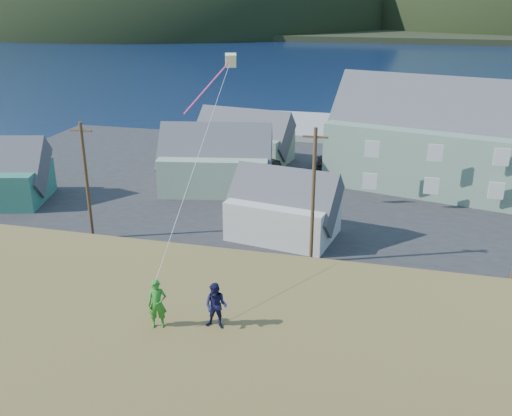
# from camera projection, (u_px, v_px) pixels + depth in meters

# --- Properties ---
(ground) EXTENTS (900.00, 900.00, 0.00)m
(ground) POSITION_uv_depth(u_px,v_px,m) (297.00, 272.00, 37.02)
(ground) COLOR #0A1638
(ground) RESTS_ON ground
(grass_strip) EXTENTS (110.00, 8.00, 0.10)m
(grass_strip) POSITION_uv_depth(u_px,v_px,m) (292.00, 286.00, 35.19)
(grass_strip) COLOR #4C3D19
(grass_strip) RESTS_ON ground
(waterfront_lot) EXTENTS (72.00, 36.00, 0.12)m
(waterfront_lot) POSITION_uv_depth(u_px,v_px,m) (330.00, 189.00, 52.39)
(waterfront_lot) COLOR #28282B
(waterfront_lot) RESTS_ON ground
(wharf) EXTENTS (26.00, 14.00, 0.90)m
(wharf) POSITION_uv_depth(u_px,v_px,m) (306.00, 126.00, 74.44)
(wharf) COLOR gray
(wharf) RESTS_ON ground
(far_shore) EXTENTS (900.00, 320.00, 2.00)m
(far_shore) POSITION_uv_depth(u_px,v_px,m) (396.00, 18.00, 335.51)
(far_shore) COLOR black
(far_shore) RESTS_ON ground
(far_hills) EXTENTS (760.00, 265.00, 143.00)m
(far_hills) POSITION_uv_depth(u_px,v_px,m) (468.00, 22.00, 281.28)
(far_hills) COLOR black
(far_hills) RESTS_ON ground
(shed_palegreen_near) EXTENTS (10.99, 8.00, 7.30)m
(shed_palegreen_near) POSITION_uv_depth(u_px,v_px,m) (216.00, 161.00, 51.36)
(shed_palegreen_near) COLOR gray
(shed_palegreen_near) RESTS_ON waterfront_lot
(shed_white) EXTENTS (8.57, 6.40, 6.23)m
(shed_white) POSITION_uv_depth(u_px,v_px,m) (284.00, 207.00, 41.49)
(shed_white) COLOR silver
(shed_white) RESTS_ON waterfront_lot
(shed_palegreen_far) EXTENTS (10.84, 7.23, 6.77)m
(shed_palegreen_far) POSITION_uv_depth(u_px,v_px,m) (243.00, 138.00, 59.80)
(shed_palegreen_far) COLOR gray
(shed_palegreen_far) RESTS_ON waterfront_lot
(utility_poles) EXTENTS (28.91, 0.24, 9.87)m
(utility_poles) POSITION_uv_depth(u_px,v_px,m) (304.00, 196.00, 36.66)
(utility_poles) COLOR #47331E
(utility_poles) RESTS_ON waterfront_lot
(parked_cars) EXTENTS (17.99, 12.54, 1.52)m
(parked_cars) POSITION_uv_depth(u_px,v_px,m) (240.00, 163.00, 57.19)
(parked_cars) COLOR slate
(parked_cars) RESTS_ON waterfront_lot
(kite_flyer_green) EXTENTS (0.69, 0.57, 1.63)m
(kite_flyer_green) POSITION_uv_depth(u_px,v_px,m) (157.00, 304.00, 17.81)
(kite_flyer_green) COLOR #277D22
(kite_flyer_green) RESTS_ON hillside
(kite_flyer_navy) EXTENTS (0.76, 0.60, 1.53)m
(kite_flyer_navy) POSITION_uv_depth(u_px,v_px,m) (216.00, 306.00, 17.79)
(kite_flyer_navy) COLOR #16173D
(kite_flyer_navy) RESTS_ON hillside
(kite_rig) EXTENTS (0.91, 4.76, 10.58)m
(kite_rig) POSITION_uv_depth(u_px,v_px,m) (226.00, 67.00, 23.43)
(kite_rig) COLOR beige
(kite_rig) RESTS_ON ground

